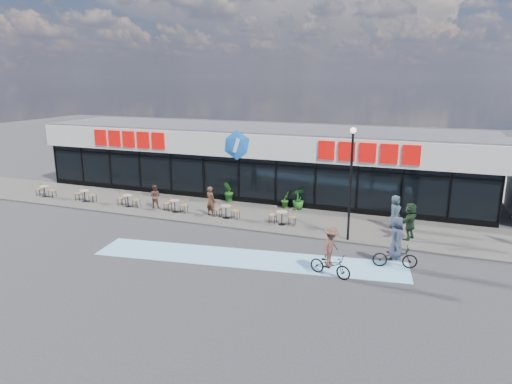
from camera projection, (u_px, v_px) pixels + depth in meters
ground at (186, 237)px, 23.20m from camera, size 120.00×120.00×0.00m
sidewalk at (223, 212)px, 27.26m from camera, size 44.00×5.00×0.10m
bike_lane at (248, 258)px, 20.46m from camera, size 14.17×4.13×0.01m
building at (255, 160)px, 31.62m from camera, size 30.60×6.57×4.75m
lamp_post at (351, 175)px, 21.76m from camera, size 0.28×0.28×5.54m
bistro_set_0 at (46, 190)px, 30.60m from camera, size 1.54×0.62×0.90m
bistro_set_1 at (86, 194)px, 29.45m from camera, size 1.54×0.62×0.90m
bistro_set_2 at (129, 199)px, 28.30m from camera, size 1.54×0.62×0.90m
bistro_set_3 at (176, 204)px, 27.14m from camera, size 1.54×0.62×0.90m
bistro_set_4 at (227, 210)px, 25.99m from camera, size 1.54×0.62×0.90m
bistro_set_5 at (282, 216)px, 24.84m from camera, size 1.54×0.62×0.90m
potted_plant_left at (229, 192)px, 29.26m from camera, size 0.85×0.91×1.33m
potted_plant_mid at (285, 200)px, 27.94m from camera, size 0.60×0.67×1.03m
potted_plant_right at (298, 199)px, 27.61m from camera, size 1.00×1.00×1.27m
patron_left at (211, 201)px, 26.27m from camera, size 0.73×0.59×1.74m
patron_right at (155, 196)px, 27.86m from camera, size 0.83×0.71×1.46m
pedestrian_a at (410, 221)px, 22.43m from camera, size 1.16×1.80×1.86m
pedestrian_b at (395, 212)px, 24.06m from camera, size 0.79×1.00×1.80m
cyclist_a at (331, 256)px, 18.46m from camera, size 1.93×1.20×2.11m
cyclist_b at (396, 248)px, 19.31m from camera, size 1.96×0.99×2.27m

